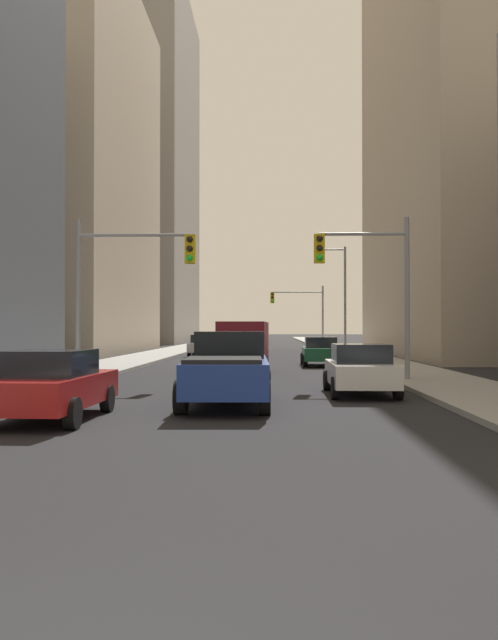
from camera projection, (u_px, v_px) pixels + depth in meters
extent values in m
cube|color=#9E9E99|center=(171.00, 351.00, 53.33)|extent=(3.50, 160.00, 0.15)
cube|color=#9E9E99|center=(346.00, 351.00, 52.84)|extent=(3.50, 160.00, 0.15)
cube|color=navy|center=(228.00, 375.00, 16.60)|extent=(2.16, 5.46, 0.80)
cube|color=black|center=(230.00, 344.00, 17.58)|extent=(1.85, 1.85, 0.70)
cube|color=black|center=(224.00, 360.00, 15.25)|extent=(1.83, 2.43, 0.10)
cylinder|color=black|center=(198.00, 384.00, 18.35)|extent=(0.28, 0.80, 0.80)
cylinder|color=black|center=(266.00, 384.00, 18.29)|extent=(0.28, 0.80, 0.80)
cylinder|color=black|center=(181.00, 397.00, 14.90)|extent=(0.28, 0.80, 0.80)
cylinder|color=black|center=(265.00, 398.00, 14.83)|extent=(0.28, 0.80, 0.80)
cube|color=maroon|center=(244.00, 343.00, 29.04)|extent=(2.15, 5.26, 1.90)
cube|color=black|center=(246.00, 333.00, 31.64)|extent=(1.76, 0.07, 0.60)
cylinder|color=black|center=(225.00, 362.00, 30.72)|extent=(0.24, 0.72, 0.72)
cylinder|color=black|center=(266.00, 362.00, 30.65)|extent=(0.24, 0.72, 0.72)
cylinder|color=black|center=(220.00, 367.00, 27.39)|extent=(0.24, 0.72, 0.72)
cylinder|color=black|center=(265.00, 367.00, 27.33)|extent=(0.24, 0.72, 0.72)
cube|color=maroon|center=(52.00, 390.00, 14.07)|extent=(1.90, 4.24, 0.65)
cube|color=black|center=(50.00, 363.00, 13.93)|extent=(1.63, 1.94, 0.55)
cylinder|color=black|center=(35.00, 398.00, 15.44)|extent=(0.22, 0.64, 0.64)
cylinder|color=black|center=(107.00, 399.00, 15.38)|extent=(0.22, 0.64, 0.64)
cylinder|color=black|center=(73.00, 414.00, 12.69)|extent=(0.22, 0.64, 0.64)
cube|color=white|center=(360.00, 373.00, 19.34)|extent=(1.86, 4.22, 0.65)
cube|color=black|center=(361.00, 353.00, 19.20)|extent=(1.61, 1.92, 0.55)
cylinder|color=black|center=(327.00, 380.00, 20.71)|extent=(0.22, 0.64, 0.64)
cylinder|color=black|center=(382.00, 381.00, 20.65)|extent=(0.22, 0.64, 0.64)
cylinder|color=black|center=(335.00, 388.00, 18.02)|extent=(0.22, 0.64, 0.64)
cylinder|color=black|center=(398.00, 388.00, 17.96)|extent=(0.22, 0.64, 0.64)
cube|color=#195938|center=(320.00, 354.00, 34.09)|extent=(1.88, 4.23, 0.65)
cube|color=black|center=(321.00, 342.00, 33.95)|extent=(1.62, 1.93, 0.55)
cylinder|color=black|center=(303.00, 359.00, 35.46)|extent=(0.22, 0.64, 0.64)
cylinder|color=black|center=(334.00, 359.00, 35.40)|extent=(0.22, 0.64, 0.64)
cylinder|color=black|center=(305.00, 361.00, 32.77)|extent=(0.22, 0.64, 0.64)
cylinder|color=black|center=(340.00, 361.00, 32.71)|extent=(0.22, 0.64, 0.64)
cube|color=#B7BABF|center=(204.00, 347.00, 45.62)|extent=(1.90, 4.24, 0.65)
cube|color=black|center=(204.00, 339.00, 45.48)|extent=(1.63, 1.94, 0.55)
cylinder|color=black|center=(194.00, 351.00, 46.99)|extent=(0.22, 0.64, 0.64)
cylinder|color=black|center=(218.00, 351.00, 46.93)|extent=(0.22, 0.64, 0.64)
cylinder|color=black|center=(189.00, 352.00, 44.30)|extent=(0.22, 0.64, 0.64)
cylinder|color=black|center=(214.00, 352.00, 44.24)|extent=(0.22, 0.64, 0.64)
cube|color=slate|center=(217.00, 343.00, 57.19)|extent=(1.87, 4.23, 0.65)
cube|color=black|center=(217.00, 336.00, 57.05)|extent=(1.62, 1.93, 0.55)
cylinder|color=black|center=(209.00, 346.00, 58.56)|extent=(0.22, 0.64, 0.64)
cylinder|color=black|center=(228.00, 346.00, 58.50)|extent=(0.22, 0.64, 0.64)
cylinder|color=black|center=(206.00, 347.00, 55.87)|extent=(0.22, 0.64, 0.64)
cylinder|color=black|center=(226.00, 347.00, 55.82)|extent=(0.22, 0.64, 0.64)
cylinder|color=gray|center=(78.00, 301.00, 23.85)|extent=(0.18, 0.18, 6.00)
cylinder|color=gray|center=(134.00, 235.00, 23.81)|extent=(4.13, 0.12, 0.12)
cube|color=gold|center=(190.00, 249.00, 23.73)|extent=(0.38, 0.30, 1.05)
sphere|color=black|center=(190.00, 239.00, 23.57)|extent=(0.24, 0.24, 0.24)
sphere|color=black|center=(190.00, 249.00, 23.56)|extent=(0.24, 0.24, 0.24)
sphere|color=#19D833|center=(190.00, 258.00, 23.56)|extent=(0.24, 0.24, 0.24)
cylinder|color=gray|center=(407.00, 300.00, 23.44)|extent=(0.18, 0.18, 6.00)
cylinder|color=gray|center=(363.00, 234.00, 23.52)|extent=(3.16, 0.12, 0.12)
cube|color=gold|center=(319.00, 249.00, 23.57)|extent=(0.38, 0.30, 1.05)
sphere|color=black|center=(320.00, 239.00, 23.41)|extent=(0.24, 0.24, 0.24)
sphere|color=black|center=(320.00, 248.00, 23.40)|extent=(0.24, 0.24, 0.24)
sphere|color=#19D833|center=(320.00, 257.00, 23.40)|extent=(0.24, 0.24, 0.24)
cylinder|color=gray|center=(323.00, 317.00, 61.63)|extent=(0.18, 0.18, 6.00)
cylinder|color=gray|center=(298.00, 292.00, 61.74)|extent=(4.79, 0.12, 0.12)
cube|color=gold|center=(272.00, 298.00, 61.82)|extent=(0.38, 0.30, 1.05)
sphere|color=black|center=(272.00, 294.00, 61.65)|extent=(0.24, 0.24, 0.24)
sphere|color=black|center=(272.00, 298.00, 61.65)|extent=(0.24, 0.24, 0.24)
sphere|color=#19D833|center=(272.00, 301.00, 61.64)|extent=(0.24, 0.24, 0.24)
cylinder|color=gray|center=(345.00, 302.00, 43.92)|extent=(0.16, 0.16, 7.50)
cylinder|color=gray|center=(331.00, 250.00, 44.00)|extent=(1.85, 0.10, 0.10)
ellipsoid|color=#4C4C51|center=(318.00, 251.00, 44.03)|extent=(0.56, 0.32, 0.20)
cube|color=#B7A893|center=(30.00, 168.00, 53.25)|extent=(17.26, 24.26, 30.20)
cube|color=gray|center=(109.00, 170.00, 90.49)|extent=(22.41, 26.86, 47.91)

